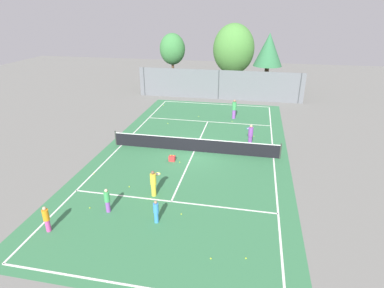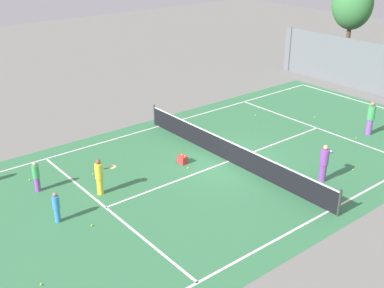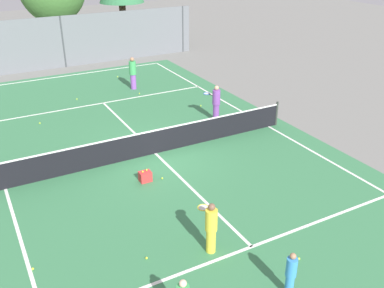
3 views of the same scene
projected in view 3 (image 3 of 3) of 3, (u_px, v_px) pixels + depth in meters
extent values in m
plane|color=slate|center=(155.00, 153.00, 16.90)|extent=(80.00, 80.00, 0.00)
cube|color=#387A4C|center=(155.00, 153.00, 16.90)|extent=(13.00, 25.00, 0.00)
cube|color=white|center=(5.00, 189.00, 14.53)|extent=(0.10, 24.00, 0.01)
cube|color=white|center=(268.00, 126.00, 19.27)|extent=(0.10, 24.00, 0.01)
cube|color=white|center=(74.00, 75.00, 26.39)|extent=(11.00, 0.10, 0.01)
cube|color=white|center=(252.00, 247.00, 11.84)|extent=(11.00, 0.10, 0.01)
cube|color=white|center=(103.00, 103.00, 21.96)|extent=(11.00, 0.10, 0.01)
cube|color=white|center=(155.00, 153.00, 16.90)|extent=(0.10, 12.80, 0.01)
cylinder|color=#333833|center=(277.00, 113.00, 19.20)|extent=(0.10, 0.10, 1.10)
cube|color=black|center=(155.00, 142.00, 16.70)|extent=(11.80, 0.03, 0.95)
cube|color=white|center=(154.00, 131.00, 16.48)|extent=(11.80, 0.04, 0.05)
cube|color=slate|center=(63.00, 42.00, 27.27)|extent=(18.00, 0.06, 3.20)
cylinder|color=#3F4447|center=(63.00, 42.00, 27.27)|extent=(0.12, 0.12, 3.20)
cylinder|color=#3F4447|center=(183.00, 29.00, 30.94)|extent=(0.12, 0.12, 3.20)
cylinder|color=brown|center=(124.00, 26.00, 31.56)|extent=(0.48, 0.48, 3.35)
cylinder|color=brown|center=(58.00, 30.00, 32.59)|extent=(0.44, 0.44, 2.43)
cylinder|color=purple|center=(216.00, 112.00, 19.78)|extent=(0.28, 0.28, 0.77)
cylinder|color=purple|center=(216.00, 97.00, 19.47)|extent=(0.35, 0.35, 0.67)
sphere|color=tan|center=(217.00, 88.00, 19.28)|extent=(0.21, 0.21, 0.21)
cylinder|color=black|center=(211.00, 95.00, 19.66)|extent=(0.09, 0.20, 0.03)
torus|color=blue|center=(207.00, 94.00, 19.82)|extent=(0.41, 0.41, 0.03)
cylinder|color=silver|center=(207.00, 94.00, 19.82)|extent=(0.35, 0.35, 0.00)
cylinder|color=purple|center=(133.00, 82.00, 23.82)|extent=(0.30, 0.30, 0.82)
cylinder|color=#3FA559|center=(133.00, 68.00, 23.48)|extent=(0.38, 0.38, 0.72)
sphere|color=#A37556|center=(132.00, 59.00, 23.27)|extent=(0.22, 0.22, 0.22)
cylinder|color=yellow|center=(211.00, 241.00, 11.53)|extent=(0.26, 0.26, 0.71)
cylinder|color=yellow|center=(211.00, 220.00, 11.24)|extent=(0.32, 0.32, 0.62)
sphere|color=brown|center=(212.00, 207.00, 11.07)|extent=(0.19, 0.19, 0.19)
cylinder|color=black|center=(207.00, 213.00, 11.49)|extent=(0.06, 0.20, 0.03)
torus|color=yellow|center=(203.00, 208.00, 11.71)|extent=(0.37, 0.37, 0.03)
cylinder|color=silver|center=(203.00, 208.00, 11.71)|extent=(0.31, 0.31, 0.00)
sphere|color=beige|center=(183.00, 283.00, 8.91)|extent=(0.17, 0.17, 0.17)
cylinder|color=#388CD8|center=(289.00, 285.00, 10.18)|extent=(0.21, 0.21, 0.56)
cylinder|color=#388CD8|center=(292.00, 267.00, 9.95)|extent=(0.26, 0.26, 0.49)
sphere|color=#A37556|center=(293.00, 256.00, 9.81)|extent=(0.15, 0.15, 0.15)
cube|color=red|center=(145.00, 176.00, 14.93)|extent=(0.41, 0.32, 0.36)
sphere|color=#CCE533|center=(143.00, 172.00, 14.81)|extent=(0.07, 0.07, 0.07)
sphere|color=#CCE533|center=(147.00, 170.00, 14.91)|extent=(0.07, 0.07, 0.07)
sphere|color=#CCE533|center=(77.00, 99.00, 22.40)|extent=(0.07, 0.07, 0.07)
sphere|color=#CCE533|center=(299.00, 259.00, 11.36)|extent=(0.07, 0.07, 0.07)
sphere|color=#CCE533|center=(40.00, 123.00, 19.53)|extent=(0.07, 0.07, 0.07)
sphere|color=#CCE533|center=(162.00, 178.00, 15.11)|extent=(0.07, 0.07, 0.07)
sphere|color=#CCE533|center=(33.00, 269.00, 11.02)|extent=(0.07, 0.07, 0.07)
sphere|color=#CCE533|center=(252.00, 129.00, 18.94)|extent=(0.07, 0.07, 0.07)
sphere|color=#CCE533|center=(139.00, 93.00, 23.19)|extent=(0.07, 0.07, 0.07)
sphere|color=#CCE533|center=(118.00, 77.00, 25.91)|extent=(0.07, 0.07, 0.07)
sphere|color=#CCE533|center=(147.00, 258.00, 11.39)|extent=(0.07, 0.07, 0.07)
sphere|color=#CCE533|center=(201.00, 106.00, 21.53)|extent=(0.07, 0.07, 0.07)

